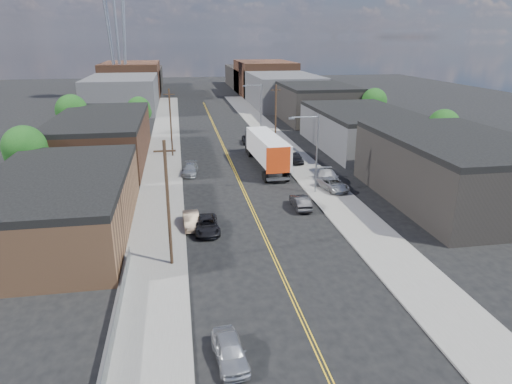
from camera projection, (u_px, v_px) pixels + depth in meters
name	position (u px, v px, depth m)	size (l,w,h in m)	color
ground	(218.00, 135.00, 83.88)	(260.00, 260.00, 0.00)	black
centerline	(227.00, 154.00, 69.89)	(0.32, 120.00, 0.01)	gold
sidewalk_left	(164.00, 156.00, 68.34)	(5.00, 140.00, 0.15)	slate
sidewalk_right	(287.00, 151.00, 71.38)	(5.00, 140.00, 0.15)	slate
warehouse_tan	(60.00, 204.00, 40.91)	(12.00, 22.00, 5.60)	brown
warehouse_brown	(102.00, 139.00, 65.01)	(12.00, 26.00, 6.60)	#492C1D
industrial_right_a	(455.00, 169.00, 48.93)	(14.00, 22.00, 7.10)	black
industrial_right_b	(362.00, 129.00, 73.36)	(14.00, 24.00, 6.10)	#3C3C3E
industrial_right_c	(315.00, 102.00, 97.38)	(14.00, 22.00, 7.60)	black
skyline_left_a	(124.00, 93.00, 112.05)	(16.00, 30.00, 8.00)	#3C3C3E
skyline_right_a	(282.00, 90.00, 118.45)	(16.00, 30.00, 8.00)	#3C3C3E
skyline_left_b	(132.00, 80.00, 135.06)	(16.00, 26.00, 10.00)	#492C1D
skyline_right_b	(264.00, 78.00, 141.46)	(16.00, 26.00, 10.00)	#492C1D
skyline_left_c	(137.00, 79.00, 154.20)	(16.00, 40.00, 7.00)	black
skyline_right_c	(254.00, 78.00, 160.60)	(16.00, 40.00, 7.00)	black
streetlight_near	(314.00, 148.00, 50.72)	(3.39, 0.25, 9.00)	gray
streetlight_far	(259.00, 104.00, 83.38)	(3.39, 0.25, 9.00)	gray
utility_pole_left_near	(168.00, 204.00, 34.26)	(1.60, 0.26, 10.00)	black
utility_pole_left_far	(171.00, 122.00, 66.92)	(1.60, 0.26, 10.00)	black
utility_pole_right	(276.00, 116.00, 72.34)	(1.60, 0.26, 10.00)	black
chainlink_fence	(119.00, 307.00, 29.11)	(0.05, 16.00, 1.22)	slate
tree_left_near	(26.00, 150.00, 50.39)	(4.85, 4.76, 7.91)	black
tree_left_mid	(72.00, 112.00, 73.62)	(5.10, 5.04, 8.37)	black
tree_left_far	(139.00, 110.00, 82.05)	(4.35, 4.20, 6.97)	black
tree_right_near	(444.00, 127.00, 64.73)	(4.60, 4.48, 7.44)	black
tree_right_far	(374.00, 103.00, 87.02)	(4.85, 4.76, 7.91)	black
semi_truck	(265.00, 147.00, 62.88)	(3.63, 17.51, 4.56)	silver
car_left_a	(230.00, 351.00, 25.01)	(1.63, 4.05, 1.38)	#ACAEB1
car_left_b	(191.00, 220.00, 42.87)	(1.45, 4.16, 1.37)	#856D57
car_left_c	(206.00, 225.00, 41.80)	(2.23, 4.83, 1.34)	black
car_left_d	(190.00, 169.00, 59.41)	(1.89, 4.64, 1.35)	#999C9E
car_right_oncoming	(300.00, 202.00, 47.53)	(1.51, 4.34, 1.43)	black
car_right_lot_a	(333.00, 184.00, 52.90)	(2.26, 4.90, 1.36)	#9EA0A3
car_right_lot_b	(329.00, 177.00, 55.36)	(2.03, 4.99, 1.45)	#BCBCBC
car_right_lot_c	(296.00, 158.00, 64.40)	(1.63, 4.06, 1.38)	black
car_ahead_truck	(249.00, 139.00, 76.95)	(2.13, 4.63, 1.29)	black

